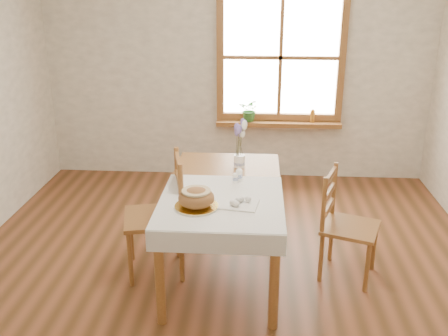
% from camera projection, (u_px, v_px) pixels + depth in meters
% --- Properties ---
extents(ground, '(5.00, 5.00, 0.00)m').
position_uv_depth(ground, '(221.00, 288.00, 3.92)').
color(ground, brown).
rests_on(ground, ground).
extents(room_walls, '(4.60, 5.10, 2.65)m').
position_uv_depth(room_walls, '(221.00, 70.00, 3.32)').
color(room_walls, white).
rests_on(room_walls, ground).
extents(window, '(1.46, 0.08, 1.46)m').
position_uv_depth(window, '(281.00, 58.00, 5.69)').
color(window, '#935C2D').
rests_on(window, ground).
extents(window_sill, '(1.46, 0.20, 0.05)m').
position_uv_depth(window_sill, '(278.00, 124.00, 5.89)').
color(window_sill, '#935C2D').
rests_on(window_sill, ground).
extents(dining_table, '(0.90, 1.60, 0.75)m').
position_uv_depth(dining_table, '(224.00, 196.00, 3.97)').
color(dining_table, '#935C2D').
rests_on(dining_table, ground).
extents(table_linen, '(0.91, 0.99, 0.01)m').
position_uv_depth(table_linen, '(221.00, 201.00, 3.65)').
color(table_linen, silver).
rests_on(table_linen, dining_table).
extents(chair_left, '(0.58, 0.57, 1.00)m').
position_uv_depth(chair_left, '(154.00, 216.00, 4.00)').
color(chair_left, '#935C2D').
rests_on(chair_left, ground).
extents(chair_right, '(0.55, 0.54, 0.89)m').
position_uv_depth(chair_right, '(351.00, 226.00, 3.95)').
color(chair_right, '#935C2D').
rests_on(chair_right, ground).
extents(bread_plate, '(0.33, 0.33, 0.02)m').
position_uv_depth(bread_plate, '(196.00, 206.00, 3.53)').
color(bread_plate, white).
rests_on(bread_plate, table_linen).
extents(bread_loaf, '(0.26, 0.26, 0.14)m').
position_uv_depth(bread_loaf, '(196.00, 196.00, 3.50)').
color(bread_loaf, olive).
rests_on(bread_loaf, bread_plate).
extents(egg_napkin, '(0.29, 0.26, 0.01)m').
position_uv_depth(egg_napkin, '(239.00, 204.00, 3.57)').
color(egg_napkin, silver).
rests_on(egg_napkin, table_linen).
extents(eggs, '(0.23, 0.21, 0.04)m').
position_uv_depth(eggs, '(239.00, 201.00, 3.56)').
color(eggs, silver).
rests_on(eggs, egg_napkin).
extents(salt_shaker, '(0.05, 0.05, 0.09)m').
position_uv_depth(salt_shaker, '(235.00, 178.00, 3.95)').
color(salt_shaker, white).
rests_on(salt_shaker, table_linen).
extents(pepper_shaker, '(0.06, 0.06, 0.11)m').
position_uv_depth(pepper_shaker, '(239.00, 175.00, 3.99)').
color(pepper_shaker, white).
rests_on(pepper_shaker, table_linen).
extents(flower_vase, '(0.10, 0.10, 0.11)m').
position_uv_depth(flower_vase, '(239.00, 162.00, 4.30)').
color(flower_vase, white).
rests_on(flower_vase, dining_table).
extents(lavender_bouquet, '(0.17, 0.17, 0.32)m').
position_uv_depth(lavender_bouquet, '(240.00, 138.00, 4.23)').
color(lavender_bouquet, '#705EA6').
rests_on(lavender_bouquet, flower_vase).
extents(potted_plant, '(0.32, 0.33, 0.21)m').
position_uv_depth(potted_plant, '(250.00, 112.00, 5.86)').
color(potted_plant, '#2F692A').
rests_on(potted_plant, window_sill).
extents(amber_bottle, '(0.06, 0.06, 0.16)m').
position_uv_depth(amber_bottle, '(313.00, 116.00, 5.83)').
color(amber_bottle, '#B37021').
rests_on(amber_bottle, window_sill).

